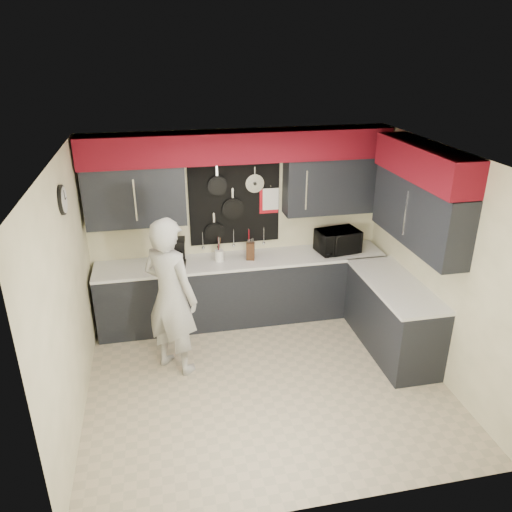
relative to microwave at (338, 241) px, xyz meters
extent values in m
plane|color=tan|center=(-1.33, -1.43, -1.08)|extent=(4.00, 4.00, 0.00)
cube|color=#F9EEC0|center=(-1.33, 0.31, 0.22)|extent=(4.00, 0.01, 2.60)
cube|color=black|center=(-2.66, 0.16, 0.75)|extent=(1.24, 0.32, 0.75)
cube|color=black|center=(-0.05, 0.16, 0.75)|extent=(1.34, 0.32, 0.75)
cube|color=maroon|center=(-1.33, 0.14, 1.32)|extent=(3.94, 0.36, 0.38)
cube|color=black|center=(-1.38, 0.30, 0.55)|extent=(1.22, 0.03, 1.15)
cylinder|color=black|center=(-1.61, 0.26, 0.80)|extent=(0.26, 0.04, 0.26)
cylinder|color=black|center=(-1.41, 0.26, 0.47)|extent=(0.30, 0.04, 0.30)
cylinder|color=black|center=(-1.67, 0.26, 0.16)|extent=(0.27, 0.04, 0.27)
cylinder|color=silver|center=(-1.11, 0.27, 0.80)|extent=(0.25, 0.02, 0.25)
cube|color=#B10D18|center=(-0.91, 0.28, 0.54)|extent=(0.26, 0.01, 0.34)
cube|color=white|center=(-0.89, 0.27, 0.57)|extent=(0.22, 0.01, 0.30)
cylinder|color=silver|center=(-1.83, 0.28, 0.05)|extent=(0.01, 0.01, 0.20)
cylinder|color=silver|center=(-1.62, 0.28, 0.05)|extent=(0.01, 0.01, 0.20)
cylinder|color=silver|center=(-1.41, 0.28, 0.05)|extent=(0.01, 0.01, 0.20)
cylinder|color=silver|center=(-1.20, 0.28, 0.05)|extent=(0.01, 0.01, 0.20)
cylinder|color=silver|center=(-0.98, 0.28, 0.05)|extent=(0.01, 0.01, 0.20)
cube|color=#F9EEC0|center=(0.66, -1.43, 0.22)|extent=(0.01, 3.50, 2.60)
cube|color=black|center=(0.51, -1.13, 0.75)|extent=(0.32, 1.70, 0.75)
cube|color=maroon|center=(0.49, -1.13, 1.32)|extent=(0.36, 1.70, 0.38)
cube|color=#F9EEC0|center=(-3.33, -1.43, 0.22)|extent=(0.01, 3.50, 2.60)
cylinder|color=black|center=(-3.31, -1.03, 1.10)|extent=(0.04, 0.30, 0.30)
cylinder|color=white|center=(-3.29, -1.03, 1.10)|extent=(0.01, 0.26, 0.26)
cube|color=black|center=(-1.33, 0.02, -0.64)|extent=(3.90, 0.60, 0.88)
cube|color=white|center=(-1.33, 0.00, -0.18)|extent=(3.90, 0.63, 0.04)
cube|color=black|center=(0.37, -1.08, -0.64)|extent=(0.60, 1.60, 0.88)
cube|color=white|center=(0.35, -1.08, -0.18)|extent=(0.63, 1.60, 0.04)
cube|color=black|center=(-1.33, -0.24, -1.03)|extent=(3.90, 0.06, 0.10)
imported|color=black|center=(0.00, 0.00, 0.00)|extent=(0.62, 0.47, 0.31)
cube|color=#351C11|center=(-1.23, -0.02, -0.04)|extent=(0.13, 0.13, 0.24)
cylinder|color=white|center=(-1.65, 0.01, -0.08)|extent=(0.12, 0.12, 0.15)
cube|color=black|center=(-2.19, -0.02, -0.14)|extent=(0.23, 0.27, 0.03)
cube|color=black|center=(-2.19, 0.07, 0.03)|extent=(0.20, 0.09, 0.33)
cube|color=black|center=(-2.19, -0.02, 0.17)|extent=(0.23, 0.27, 0.07)
cylinder|color=black|center=(-2.19, -0.04, -0.05)|extent=(0.12, 0.12, 0.15)
imported|color=beige|center=(-2.33, -0.95, -0.13)|extent=(0.82, 0.80, 1.90)
camera|label=1|loc=(-2.39, -6.04, 2.55)|focal=35.00mm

